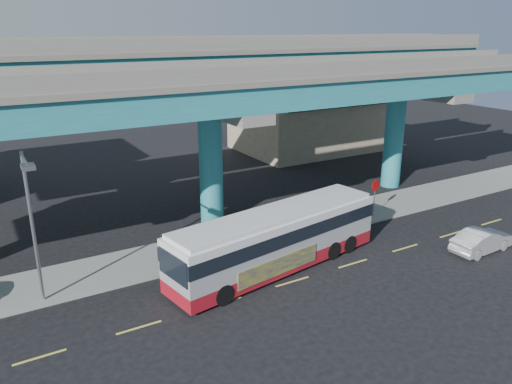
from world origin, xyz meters
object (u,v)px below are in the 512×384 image
transit_bus (277,237)px  stop_sign (375,190)px  sedan (482,240)px  street_lamp (31,209)px

transit_bus → stop_sign: transit_bus is taller
transit_bus → sedan: 12.10m
sedan → street_lamp: street_lamp is taller
transit_bus → street_lamp: bearing=160.4°
transit_bus → stop_sign: 9.92m
street_lamp → stop_sign: (20.85, 0.72, -2.82)m
sedan → street_lamp: bearing=72.8°
street_lamp → stop_sign: 21.05m
transit_bus → sedan: transit_bus is taller
stop_sign → street_lamp: bearing=-165.3°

